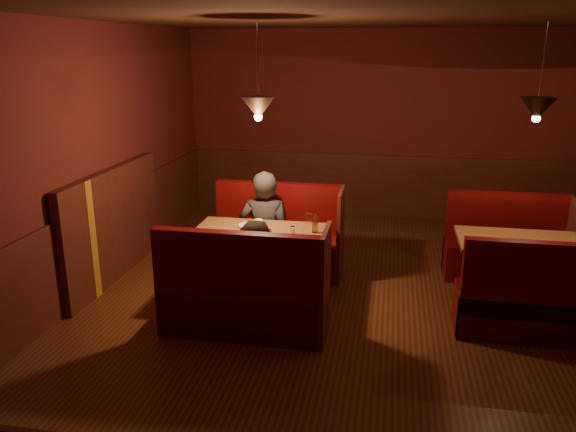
% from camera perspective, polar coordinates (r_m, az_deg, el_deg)
% --- Properties ---
extents(room, '(6.02, 7.02, 2.92)m').
position_cam_1_polar(room, '(5.61, 5.18, 0.46)').
color(room, '#432311').
rests_on(room, ground).
extents(main_table, '(1.42, 0.86, 1.00)m').
position_cam_1_polar(main_table, '(5.96, -2.71, -3.19)').
color(main_table, brown).
rests_on(main_table, ground).
extents(main_bench_far, '(1.56, 0.56, 1.07)m').
position_cam_1_polar(main_bench_far, '(6.78, -0.99, -2.89)').
color(main_bench_far, '#3E0A0D').
rests_on(main_bench_far, ground).
extents(main_bench_near, '(1.56, 0.56, 1.07)m').
position_cam_1_polar(main_bench_near, '(5.33, -4.49, -8.62)').
color(main_bench_near, '#3E0A0D').
rests_on(main_bench_near, ground).
extents(second_table, '(1.26, 0.80, 0.71)m').
position_cam_1_polar(second_table, '(6.34, 22.39, -3.85)').
color(second_table, brown).
rests_on(second_table, ground).
extents(second_bench_far, '(1.39, 0.52, 0.99)m').
position_cam_1_polar(second_bench_far, '(7.11, 21.28, -3.35)').
color(second_bench_far, '#3E0A0D').
rests_on(second_bench_far, ground).
extents(second_bench_near, '(1.39, 0.52, 0.99)m').
position_cam_1_polar(second_bench_near, '(5.74, 23.88, -8.42)').
color(second_bench_near, '#3E0A0D').
rests_on(second_bench_near, ground).
extents(diner_a, '(0.63, 0.44, 1.64)m').
position_cam_1_polar(diner_a, '(6.43, -2.43, 0.50)').
color(diner_a, '#292929').
rests_on(diner_a, ground).
extents(diner_b, '(0.75, 0.61, 1.44)m').
position_cam_1_polar(diner_b, '(5.26, -2.94, -4.45)').
color(diner_b, '#383121').
rests_on(diner_b, ground).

